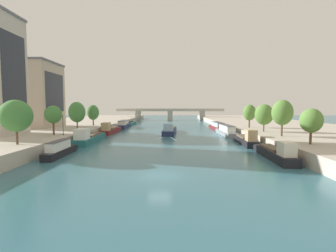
{
  "coord_description": "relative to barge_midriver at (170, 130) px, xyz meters",
  "views": [
    {
      "loc": [
        1.42,
        -26.82,
        7.63
      ],
      "look_at": [
        0.0,
        49.79,
        1.68
      ],
      "focal_mm": 26.37,
      "sensor_mm": 36.0,
      "label": 1
    }
  ],
  "objects": [
    {
      "name": "quay_left",
      "position": [
        -36.89,
        11.46,
        0.02
      ],
      "size": [
        36.0,
        170.0,
        2.03
      ],
      "primitive_type": "cube",
      "color": "#B7AD9E",
      "rests_on": "ground"
    },
    {
      "name": "tree_left_end_of_row",
      "position": [
        -22.7,
        -10.19,
        5.34
      ],
      "size": [
        4.0,
        4.0,
        6.82
      ],
      "color": "brown",
      "rests_on": "quay_left"
    },
    {
      "name": "moored_boat_right_midway",
      "position": [
        15.79,
        -20.24,
        -0.01
      ],
      "size": [
        2.88,
        13.08,
        3.34
      ],
      "color": "black",
      "rests_on": "ground"
    },
    {
      "name": "building_left_middle",
      "position": [
        -38.15,
        -2.6,
        10.0
      ],
      "size": [
        13.44,
        13.27,
        17.9
      ],
      "color": "#B2A38E",
      "rests_on": "quay_left"
    },
    {
      "name": "bridge_far",
      "position": [
        -0.61,
        69.86,
        3.26
      ],
      "size": [
        60.56,
        4.4,
        6.68
      ],
      "color": "#ADA899",
      "rests_on": "ground"
    },
    {
      "name": "tree_right_distant",
      "position": [
        21.77,
        -22.92,
        5.55
      ],
      "size": [
        3.89,
        3.89,
        6.95
      ],
      "color": "brown",
      "rests_on": "quay_right"
    },
    {
      "name": "wake_behind_barge",
      "position": [
        -0.77,
        -12.12,
        -0.98
      ],
      "size": [
        5.59,
        6.04,
        0.03
      ],
      "color": "#A5D1DB",
      "rests_on": "ground"
    },
    {
      "name": "moored_boat_right_gap_after",
      "position": [
        16.05,
        13.37,
        0.05
      ],
      "size": [
        3.48,
        16.5,
        2.5
      ],
      "color": "maroon",
      "rests_on": "ground"
    },
    {
      "name": "moored_boat_left_upstream",
      "position": [
        -17.25,
        0.57,
        -0.0
      ],
      "size": [
        2.94,
        15.73,
        3.38
      ],
      "color": "maroon",
      "rests_on": "ground"
    },
    {
      "name": "tree_right_end_of_row",
      "position": [
        21.53,
        -14.2,
        4.9
      ],
      "size": [
        4.06,
        4.06,
        6.22
      ],
      "color": "brown",
      "rests_on": "quay_right"
    },
    {
      "name": "moored_boat_right_second",
      "position": [
        15.88,
        -34.42,
        -0.06
      ],
      "size": [
        2.74,
        13.42,
        3.06
      ],
      "color": "black",
      "rests_on": "ground"
    },
    {
      "name": "tree_left_third",
      "position": [
        -22.37,
        -34.31,
        5.3
      ],
      "size": [
        4.58,
        4.58,
        6.65
      ],
      "color": "brown",
      "rests_on": "quay_left"
    },
    {
      "name": "ground_plane",
      "position": [
        -0.61,
        -43.54,
        -0.99
      ],
      "size": [
        400.0,
        400.0,
        0.0
      ],
      "primitive_type": "plane",
      "color": "#336675"
    },
    {
      "name": "tree_right_second",
      "position": [
        21.69,
        -3.06,
        5.09
      ],
      "size": [
        3.38,
        3.38,
        6.23
      ],
      "color": "brown",
      "rests_on": "quay_right"
    },
    {
      "name": "moored_boat_left_downstream",
      "position": [
        -17.03,
        18.95,
        0.18
      ],
      "size": [
        3.34,
        16.04,
        2.8
      ],
      "color": "#1E284C",
      "rests_on": "ground"
    },
    {
      "name": "moored_boat_left_lone",
      "position": [
        -17.23,
        -17.83,
        0.01
      ],
      "size": [
        3.72,
        16.52,
        3.34
      ],
      "color": "#23666B",
      "rests_on": "ground"
    },
    {
      "name": "moored_boat_right_downstream",
      "position": [
        15.33,
        -3.82,
        0.17
      ],
      "size": [
        3.03,
        15.81,
        2.78
      ],
      "color": "gray",
      "rests_on": "ground"
    },
    {
      "name": "tree_left_past_mid",
      "position": [
        -23.14,
        3.4,
        4.96
      ],
      "size": [
        3.5,
        3.5,
        6.21
      ],
      "color": "brown",
      "rests_on": "quay_left"
    },
    {
      "name": "tree_right_by_lamp",
      "position": [
        21.49,
        -33.34,
        4.59
      ],
      "size": [
        3.24,
        3.24,
        5.38
      ],
      "color": "brown",
      "rests_on": "quay_right"
    },
    {
      "name": "lamppost_left_bank",
      "position": [
        -21.03,
        -21.82,
        3.36
      ],
      "size": [
        0.28,
        0.28,
        4.22
      ],
      "color": "black",
      "rests_on": "quay_left"
    },
    {
      "name": "tree_left_by_lamp",
      "position": [
        -22.77,
        -22.14,
        5.12
      ],
      "size": [
        3.28,
        3.28,
        5.87
      ],
      "color": "brown",
      "rests_on": "quay_left"
    },
    {
      "name": "moored_boat_left_far",
      "position": [
        -16.68,
        -32.8,
        0.03
      ],
      "size": [
        1.93,
        10.35,
        2.47
      ],
      "color": "black",
      "rests_on": "ground"
    },
    {
      "name": "quay_right",
      "position": [
        35.67,
        11.46,
        0.02
      ],
      "size": [
        36.0,
        170.0,
        2.03
      ],
      "primitive_type": "cube",
      "color": "#B7AD9E",
      "rests_on": "ground"
    },
    {
      "name": "barge_midriver",
      "position": [
        0.0,
        0.0,
        0.0
      ],
      "size": [
        4.15,
        18.0,
        3.29
      ],
      "color": "#1E284C",
      "rests_on": "ground"
    },
    {
      "name": "moored_boat_left_near",
      "position": [
        -17.26,
        35.69,
        -0.47
      ],
      "size": [
        2.6,
        14.9,
        2.1
      ],
      "color": "#23666B",
      "rests_on": "ground"
    }
  ]
}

